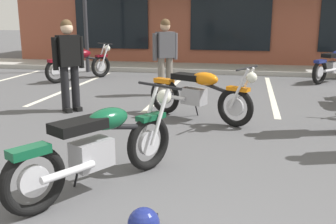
% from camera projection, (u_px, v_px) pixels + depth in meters
% --- Properties ---
extents(ground_plane, '(80.00, 80.00, 0.00)m').
position_uv_depth(ground_plane, '(197.00, 144.00, 5.47)').
color(ground_plane, '#515154').
extents(sidewalk_kerb, '(22.00, 1.80, 0.14)m').
position_uv_depth(sidewalk_kerb, '(227.00, 69.00, 12.69)').
color(sidewalk_kerb, '#A8A59E').
rests_on(sidewalk_kerb, ground_plane).
extents(brick_storefront_building, '(15.62, 6.67, 3.66)m').
position_uv_depth(brick_storefront_building, '(234.00, 13.00, 15.79)').
color(brick_storefront_building, brown).
rests_on(brick_storefront_building, ground_plane).
extents(painted_stall_lines, '(12.13, 4.80, 0.01)m').
position_uv_depth(painted_stall_lines, '(219.00, 91.00, 9.28)').
color(painted_stall_lines, silver).
rests_on(painted_stall_lines, ground_plane).
extents(motorcycle_foreground_classic, '(1.32, 1.88, 0.98)m').
position_uv_depth(motorcycle_foreground_classic, '(100.00, 146.00, 3.96)').
color(motorcycle_foreground_classic, black).
rests_on(motorcycle_foreground_classic, ground_plane).
extents(motorcycle_red_sportbike, '(1.37, 1.85, 0.98)m').
position_uv_depth(motorcycle_red_sportbike, '(80.00, 63.00, 10.81)').
color(motorcycle_red_sportbike, black).
rests_on(motorcycle_red_sportbike, ground_plane).
extents(motorcycle_black_cruiser, '(1.51, 1.77, 0.98)m').
position_uv_depth(motorcycle_black_cruiser, '(335.00, 64.00, 10.58)').
color(motorcycle_black_cruiser, black).
rests_on(motorcycle_black_cruiser, ground_plane).
extents(motorcycle_silver_naked, '(1.94, 1.22, 0.98)m').
position_uv_depth(motorcycle_silver_naked, '(199.00, 93.00, 6.64)').
color(motorcycle_silver_naked, black).
rests_on(motorcycle_silver_naked, ground_plane).
extents(person_in_shorts_foreground, '(0.53, 0.45, 1.68)m').
position_uv_depth(person_in_shorts_foreground, '(165.00, 53.00, 8.63)').
color(person_in_shorts_foreground, black).
rests_on(person_in_shorts_foreground, ground_plane).
extents(person_by_back_row, '(0.47, 0.52, 1.68)m').
position_uv_depth(person_by_back_row, '(69.00, 60.00, 7.15)').
color(person_by_back_row, black).
rests_on(person_by_back_row, ground_plane).
extents(helmet_on_pavement, '(0.26, 0.26, 0.26)m').
position_uv_depth(helmet_on_pavement, '(144.00, 223.00, 3.12)').
color(helmet_on_pavement, navy).
rests_on(helmet_on_pavement, ground_plane).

